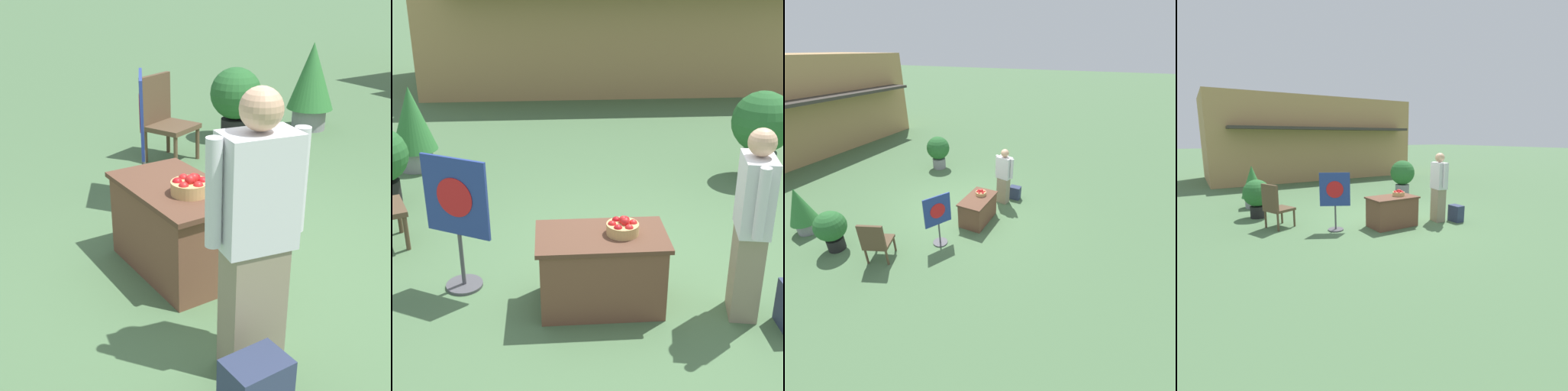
{
  "view_description": "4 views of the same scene",
  "coord_description": "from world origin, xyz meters",
  "views": [
    {
      "loc": [
        3.22,
        -2.62,
        2.3
      ],
      "look_at": [
        -0.29,
        -0.36,
        0.53
      ],
      "focal_mm": 50.0,
      "sensor_mm": 36.0,
      "label": 1
    },
    {
      "loc": [
        -0.59,
        -4.92,
        2.95
      ],
      "look_at": [
        -0.24,
        -0.21,
        0.93
      ],
      "focal_mm": 50.0,
      "sensor_mm": 36.0,
      "label": 2
    },
    {
      "loc": [
        -5.62,
        -3.44,
        4.28
      ],
      "look_at": [
        0.28,
        -0.48,
        0.55
      ],
      "focal_mm": 24.0,
      "sensor_mm": 36.0,
      "label": 3
    },
    {
      "loc": [
        -4.28,
        -6.5,
        2.13
      ],
      "look_at": [
        -0.18,
        0.23,
        0.62
      ],
      "focal_mm": 28.0,
      "sensor_mm": 36.0,
      "label": 4
    }
  ],
  "objects": [
    {
      "name": "potted_plant_far_left",
      "position": [
        2.49,
        2.48,
        0.76
      ],
      "size": [
        0.89,
        0.89,
        1.29
      ],
      "color": "gray",
      "rests_on": "ground_plane"
    },
    {
      "name": "backpack",
      "position": [
        1.5,
        -1.13,
        0.21
      ],
      "size": [
        0.24,
        0.34,
        0.42
      ],
      "color": "#2D3856",
      "rests_on": "ground_plane"
    },
    {
      "name": "ground_plane",
      "position": [
        0.0,
        0.0,
        0.0
      ],
      "size": [
        120.0,
        120.0,
        0.0
      ],
      "primitive_type": "plane",
      "color": "#4C7047"
    },
    {
      "name": "potted_plant_near_left",
      "position": [
        -2.64,
        3.19,
        0.71
      ],
      "size": [
        0.69,
        0.69,
        1.29
      ],
      "color": "gray",
      "rests_on": "ground_plane"
    },
    {
      "name": "apple_basket",
      "position": [
        0.04,
        -0.62,
        0.79
      ],
      "size": [
        0.29,
        0.29,
        0.16
      ],
      "color": "tan",
      "rests_on": "display_table"
    },
    {
      "name": "potted_plant_near_right",
      "position": [
        -2.77,
        1.9,
        0.61
      ],
      "size": [
        0.72,
        0.72,
        1.03
      ],
      "color": "black",
      "rests_on": "ground_plane"
    },
    {
      "name": "storefront_building",
      "position": [
        1.57,
        9.86,
        2.04
      ],
      "size": [
        10.24,
        5.46,
        4.07
      ],
      "color": "tan",
      "rests_on": "ground_plane"
    },
    {
      "name": "person_visitor",
      "position": [
        1.12,
        -0.87,
        0.9
      ],
      "size": [
        0.33,
        0.6,
        1.75
      ],
      "rotation": [
        0.0,
        0.0,
        2.95
      ],
      "color": "gray",
      "rests_on": "ground_plane"
    },
    {
      "name": "patio_chair",
      "position": [
        -2.61,
        0.65,
        0.57
      ],
      "size": [
        0.72,
        0.72,
        1.07
      ],
      "rotation": [
        0.0,
        0.0,
        0.4
      ],
      "color": "brown",
      "rests_on": "ground_plane"
    },
    {
      "name": "display_table",
      "position": [
        -0.15,
        -0.63,
        0.37
      ],
      "size": [
        1.18,
        0.68,
        0.73
      ],
      "color": "brown",
      "rests_on": "ground_plane"
    },
    {
      "name": "poster_board",
      "position": [
        -1.47,
        -0.24,
        0.77
      ],
      "size": [
        0.63,
        0.36,
        1.35
      ],
      "rotation": [
        0.0,
        0.0,
        -2.05
      ],
      "color": "#4C4C51",
      "rests_on": "ground_plane"
    }
  ]
}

